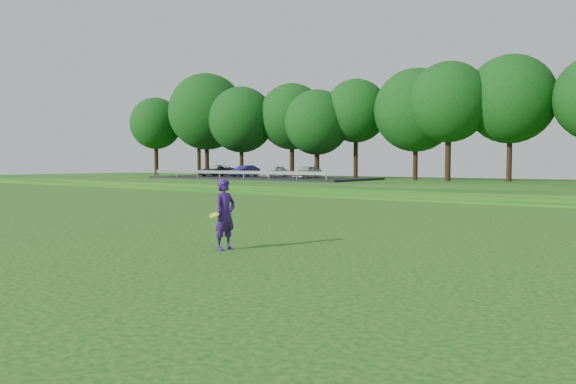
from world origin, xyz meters
The scene contains 6 objects.
ground centered at (0.00, 0.00, 0.00)m, with size 140.00×140.00×0.00m, color #0D460F.
berm centered at (0.00, 34.00, 0.30)m, with size 130.00×30.00×0.60m, color #0D460F.
walking_path centered at (0.00, 20.00, 0.02)m, with size 130.00×1.60×0.04m, color gray.
treeline centered at (0.00, 38.00, 8.10)m, with size 104.00×7.00×15.00m, color #0F4213, non-canonical shape.
parking_lot centered at (-24.36, 32.79, 0.99)m, with size 24.00×9.00×1.38m.
woman centered at (3.25, -0.68, 0.92)m, with size 0.44×0.82×1.84m.
Camera 1 is at (13.25, -11.16, 2.25)m, focal length 35.00 mm.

